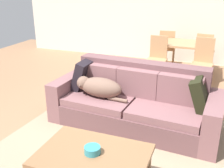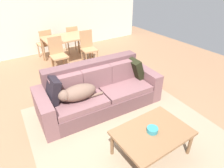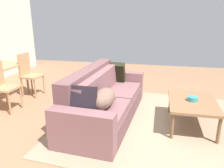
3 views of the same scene
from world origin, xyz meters
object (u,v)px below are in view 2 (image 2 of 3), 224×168
(coffee_table, at_px, (152,134))
(dining_chair_near_left, at_px, (58,53))
(throw_pillow_by_left_arm, at_px, (52,90))
(couch, at_px, (99,91))
(throw_pillow_by_right_arm, at_px, (134,68))
(dining_table, at_px, (66,39))
(dog_on_left_cushion, at_px, (77,93))
(dining_chair_far_left, at_px, (45,43))
(dining_chair_near_right, at_px, (88,46))
(bowl_on_coffee_table, at_px, (152,130))
(dining_chair_far_right, at_px, (72,38))

(coffee_table, xyz_separation_m, dining_chair_near_left, (-0.10, 3.43, 0.12))
(throw_pillow_by_left_arm, relative_size, dining_chair_near_left, 0.49)
(couch, bearing_deg, throw_pillow_by_left_arm, 177.12)
(throw_pillow_by_right_arm, relative_size, dining_table, 0.35)
(throw_pillow_by_right_arm, relative_size, coffee_table, 0.41)
(dog_on_left_cushion, height_order, dining_chair_near_left, dining_chair_near_left)
(throw_pillow_by_left_arm, bearing_deg, throw_pillow_by_right_arm, -3.89)
(throw_pillow_by_left_arm, distance_m, throw_pillow_by_right_arm, 1.76)
(couch, distance_m, coffee_table, 1.49)
(dining_chair_far_left, bearing_deg, throw_pillow_by_right_arm, 102.30)
(couch, distance_m, dining_chair_far_left, 3.04)
(dining_chair_near_right, bearing_deg, bowl_on_coffee_table, -98.42)
(bowl_on_coffee_table, distance_m, dining_chair_near_left, 3.43)
(dog_on_left_cushion, relative_size, dining_chair_near_right, 0.83)
(couch, xyz_separation_m, dining_chair_far_left, (-0.08, 3.03, 0.17))
(dining_chair_near_left, bearing_deg, throw_pillow_by_right_arm, -62.45)
(dog_on_left_cushion, xyz_separation_m, coffee_table, (0.52, -1.35, -0.16))
(bowl_on_coffee_table, bearing_deg, dog_on_left_cushion, 110.86)
(dog_on_left_cushion, distance_m, coffee_table, 1.46)
(dog_on_left_cushion, height_order, dining_table, dining_table)
(dining_chair_near_right, bearing_deg, dining_chair_near_left, -174.44)
(dining_table, bearing_deg, dining_chair_near_right, -49.50)
(dining_chair_near_left, xyz_separation_m, dining_chair_far_right, (0.88, 1.11, -0.04))
(coffee_table, bearing_deg, dining_chair_far_left, 91.10)
(throw_pillow_by_left_arm, xyz_separation_m, coffee_table, (0.88, -1.60, -0.22))
(dog_on_left_cushion, bearing_deg, dining_chair_far_right, 71.67)
(throw_pillow_by_left_arm, relative_size, coffee_table, 0.44)
(bowl_on_coffee_table, distance_m, dining_chair_near_right, 3.53)
(dog_on_left_cushion, relative_size, dining_table, 0.65)
(dining_chair_near_left, bearing_deg, dining_chair_far_left, 90.43)
(dining_chair_far_left, bearing_deg, bowl_on_coffee_table, 85.84)
(dining_chair_far_right, bearing_deg, throw_pillow_by_right_arm, 98.85)
(dog_on_left_cushion, relative_size, dining_chair_near_left, 0.85)
(dining_table, bearing_deg, throw_pillow_by_left_arm, -117.46)
(dining_table, distance_m, dining_chair_near_right, 0.70)
(throw_pillow_by_left_arm, bearing_deg, dining_chair_near_left, 67.04)
(bowl_on_coffee_table, xyz_separation_m, dining_chair_near_right, (0.80, 3.44, 0.04))
(throw_pillow_by_right_arm, relative_size, dining_chair_far_left, 0.48)
(dining_chair_far_left, bearing_deg, dining_chair_near_right, 124.22)
(dining_chair_near_left, xyz_separation_m, dining_chair_far_left, (0.01, 1.09, -0.02))
(bowl_on_coffee_table, height_order, dining_chair_near_left, dining_chair_near_left)
(throw_pillow_by_right_arm, distance_m, dining_chair_far_right, 3.07)
(dining_chair_far_left, bearing_deg, couch, 86.35)
(dining_table, xyz_separation_m, dining_chair_near_left, (-0.45, -0.53, -0.15))
(bowl_on_coffee_table, height_order, dining_chair_far_left, dining_chair_far_left)
(dining_chair_near_left, relative_size, dining_chair_near_right, 0.98)
(dining_table, bearing_deg, dog_on_left_cushion, -108.44)
(throw_pillow_by_left_arm, xyz_separation_m, throw_pillow_by_right_arm, (1.75, -0.12, -0.01))
(couch, bearing_deg, coffee_table, -85.87)
(couch, height_order, dining_table, couch)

